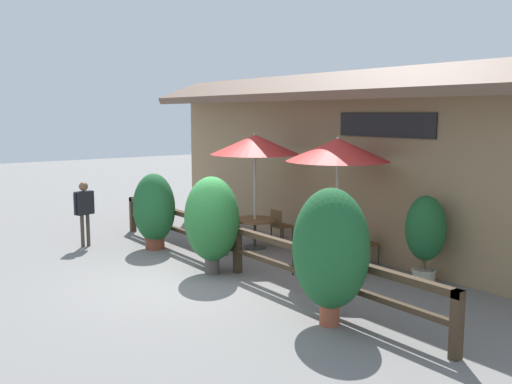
% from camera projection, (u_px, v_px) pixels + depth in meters
% --- Properties ---
extents(ground_plane, '(60.00, 60.00, 0.00)m').
position_uv_depth(ground_plane, '(193.00, 282.00, 11.07)').
color(ground_plane, slate).
extents(building_facade, '(14.28, 1.49, 4.23)m').
position_uv_depth(building_facade, '(346.00, 160.00, 13.17)').
color(building_facade, '#997A56').
rests_on(building_facade, ground).
extents(patio_railing, '(10.40, 0.14, 0.95)m').
position_uv_depth(patio_railing, '(237.00, 240.00, 11.58)').
color(patio_railing, '#3D2D1E').
rests_on(patio_railing, ground).
extents(patio_umbrella_near, '(2.12, 2.12, 2.78)m').
position_uv_depth(patio_umbrella_near, '(255.00, 145.00, 13.50)').
color(patio_umbrella_near, '#B7B2A8').
rests_on(patio_umbrella_near, ground).
extents(dining_table_near, '(1.01, 1.01, 0.71)m').
position_uv_depth(dining_table_near, '(255.00, 225.00, 13.76)').
color(dining_table_near, brown).
rests_on(dining_table_near, ground).
extents(chair_near_streetside, '(0.48, 0.48, 0.88)m').
position_uv_depth(chair_near_streetside, '(229.00, 231.00, 13.34)').
color(chair_near_streetside, brown).
rests_on(chair_near_streetside, ground).
extents(chair_near_wallside, '(0.43, 0.43, 0.88)m').
position_uv_depth(chair_near_wallside, '(280.00, 224.00, 14.17)').
color(chair_near_wallside, brown).
rests_on(chair_near_wallside, ground).
extents(patio_umbrella_middle, '(2.12, 2.12, 2.78)m').
position_uv_depth(patio_umbrella_middle, '(338.00, 150.00, 11.55)').
color(patio_umbrella_middle, '#B7B2A8').
rests_on(patio_umbrella_middle, ground).
extents(dining_table_middle, '(1.01, 1.01, 0.71)m').
position_uv_depth(dining_table_middle, '(336.00, 243.00, 11.82)').
color(dining_table_middle, brown).
rests_on(dining_table_middle, ground).
extents(chair_middle_streetside, '(0.51, 0.51, 0.88)m').
position_uv_depth(chair_middle_streetside, '(309.00, 252.00, 11.36)').
color(chair_middle_streetside, brown).
rests_on(chair_middle_streetside, ground).
extents(chair_middle_wallside, '(0.43, 0.43, 0.88)m').
position_uv_depth(chair_middle_wallside, '(364.00, 242.00, 12.22)').
color(chair_middle_wallside, brown).
rests_on(chair_middle_wallside, ground).
extents(potted_plant_entrance_palm, '(1.24, 1.12, 2.14)m').
position_uv_depth(potted_plant_entrance_palm, '(331.00, 250.00, 8.66)').
color(potted_plant_entrance_palm, '#9E4C33').
rests_on(potted_plant_entrance_palm, ground).
extents(potted_plant_broad_leaf, '(1.20, 1.08, 1.99)m').
position_uv_depth(potted_plant_broad_leaf, '(212.00, 220.00, 11.49)').
color(potted_plant_broad_leaf, '#564C47').
rests_on(potted_plant_broad_leaf, ground).
extents(potted_plant_small_flowering, '(1.09, 0.98, 1.83)m').
position_uv_depth(potted_plant_small_flowering, '(154.00, 209.00, 13.63)').
color(potted_plant_small_flowering, brown).
rests_on(potted_plant_small_flowering, ground).
extents(potted_plant_tall_tropical, '(0.79, 0.71, 1.70)m').
position_uv_depth(potted_plant_tall_tropical, '(425.00, 232.00, 10.85)').
color(potted_plant_tall_tropical, '#B7AD99').
rests_on(potted_plant_tall_tropical, ground).
extents(pedestrian, '(0.29, 0.55, 1.60)m').
position_uv_depth(pedestrian, '(84.00, 205.00, 13.84)').
color(pedestrian, '#42382D').
rests_on(pedestrian, ground).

